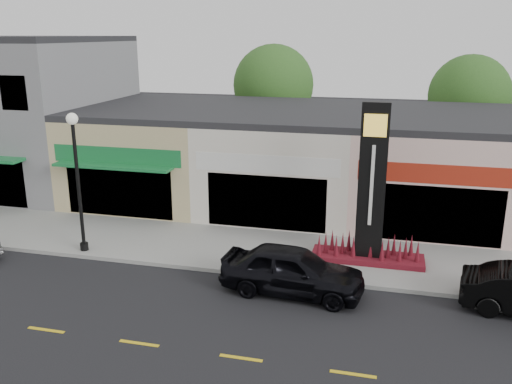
{
  "coord_description": "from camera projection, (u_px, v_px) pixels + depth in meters",
  "views": [
    {
      "loc": [
        3.48,
        -15.32,
        8.46
      ],
      "look_at": [
        -1.32,
        4.0,
        2.61
      ],
      "focal_mm": 38.0,
      "sensor_mm": 36.0,
      "label": 1
    }
  ],
  "objects": [
    {
      "name": "ground",
      "position": [
        266.0,
        306.0,
        17.45
      ],
      "size": [
        120.0,
        120.0,
        0.0
      ],
      "primitive_type": "plane",
      "color": "black",
      "rests_on": "ground"
    },
    {
      "name": "shop_cream",
      "position": [
        288.0,
        156.0,
        27.8
      ],
      "size": [
        7.0,
        10.01,
        4.8
      ],
      "color": "beige",
      "rests_on": "ground"
    },
    {
      "name": "building_grey_2story",
      "position": [
        6.0,
        111.0,
        31.13
      ],
      "size": [
        12.0,
        10.95,
        8.3
      ],
      "color": "slate",
      "rests_on": "ground"
    },
    {
      "name": "sidewalk",
      "position": [
        290.0,
        253.0,
        21.48
      ],
      "size": [
        52.0,
        4.3,
        0.15
      ],
      "primitive_type": "cube",
      "color": "gray",
      "rests_on": "ground"
    },
    {
      "name": "tree_rear_mid",
      "position": [
        469.0,
        95.0,
        32.38
      ],
      "size": [
        4.8,
        4.8,
        7.29
      ],
      "color": "#382619",
      "rests_on": "ground"
    },
    {
      "name": "shop_pink_w",
      "position": [
        430.0,
        163.0,
        26.18
      ],
      "size": [
        7.0,
        10.01,
        4.8
      ],
      "color": "#CDA69C",
      "rests_on": "ground"
    },
    {
      "name": "car_black_sedan",
      "position": [
        292.0,
        270.0,
        18.14
      ],
      "size": [
        2.31,
        4.96,
        1.64
      ],
      "primitive_type": "imported",
      "rotation": [
        0.0,
        0.0,
        1.49
      ],
      "color": "black",
      "rests_on": "ground"
    },
    {
      "name": "shop_beige",
      "position": [
        161.0,
        149.0,
        29.41
      ],
      "size": [
        7.0,
        10.85,
        4.8
      ],
      "color": "tan",
      "rests_on": "ground"
    },
    {
      "name": "lamp_west_near",
      "position": [
        77.0,
        169.0,
        20.65
      ],
      "size": [
        0.44,
        0.44,
        5.47
      ],
      "color": "black",
      "rests_on": "sidewalk"
    },
    {
      "name": "curb",
      "position": [
        279.0,
        277.0,
        19.38
      ],
      "size": [
        52.0,
        0.2,
        0.15
      ],
      "primitive_type": "cube",
      "color": "gray",
      "rests_on": "ground"
    },
    {
      "name": "tree_rear_west",
      "position": [
        273.0,
        85.0,
        35.06
      ],
      "size": [
        5.2,
        5.2,
        7.83
      ],
      "color": "#382619",
      "rests_on": "ground"
    },
    {
      "name": "pylon_sign",
      "position": [
        370.0,
        207.0,
        20.02
      ],
      "size": [
        4.2,
        1.3,
        6.0
      ],
      "color": "#5A0F19",
      "rests_on": "sidewalk"
    }
  ]
}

